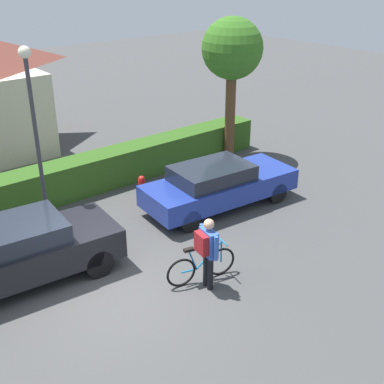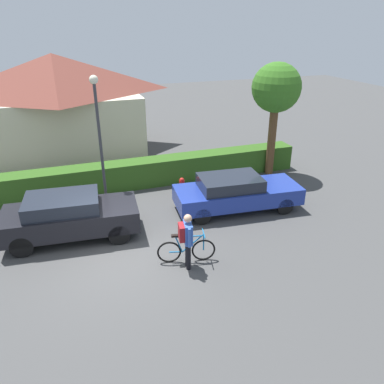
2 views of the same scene
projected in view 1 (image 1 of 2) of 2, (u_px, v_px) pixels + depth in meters
name	position (u px, v px, depth m)	size (l,w,h in m)	color
ground_plane	(114.00, 292.00, 10.51)	(60.00, 60.00, 0.00)	#434343
hedge_row	(20.00, 193.00, 13.64)	(16.85, 0.90, 1.06)	#2E561A
parked_car_near	(21.00, 250.00, 10.55)	(4.15, 2.03, 1.41)	black
parked_car_far	(218.00, 184.00, 13.80)	(4.51, 2.02, 1.28)	navy
bicycle	(201.00, 266.00, 10.73)	(1.60, 0.56, 0.89)	black
person_rider	(207.00, 247.00, 10.23)	(0.41, 0.65, 1.63)	black
street_lamp	(34.00, 120.00, 11.50)	(0.28, 0.28, 4.63)	#38383D
tree_kerbside	(232.00, 51.00, 16.06)	(1.99, 1.99, 4.69)	brown
fire_hydrant	(142.00, 189.00, 14.17)	(0.20, 0.20, 0.81)	red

